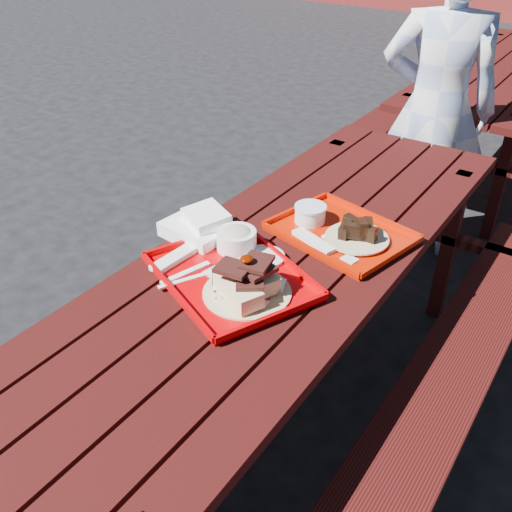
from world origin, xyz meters
name	(u,v)px	position (x,y,z in m)	size (l,w,h in m)	color
ground	(277,410)	(0.00, 0.00, 0.00)	(60.00, 60.00, 0.00)	black
picnic_table_near	(280,299)	(0.00, 0.00, 0.56)	(1.41, 2.40, 0.75)	#3B0C0B
picnic_table_far	(499,94)	(0.00, 2.80, 0.56)	(1.41, 2.40, 0.75)	#3B0C0B
near_tray	(237,268)	(-0.04, -0.20, 0.79)	(0.60, 0.54, 0.16)	#BE0004
far_tray	(338,230)	(0.10, 0.20, 0.77)	(0.51, 0.43, 0.07)	#B91600
white_cloth	(200,227)	(-0.29, -0.07, 0.79)	(0.24, 0.21, 0.09)	white
person	(436,110)	(-0.03, 1.50, 0.81)	(0.59, 0.39, 1.62)	#99A9D3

